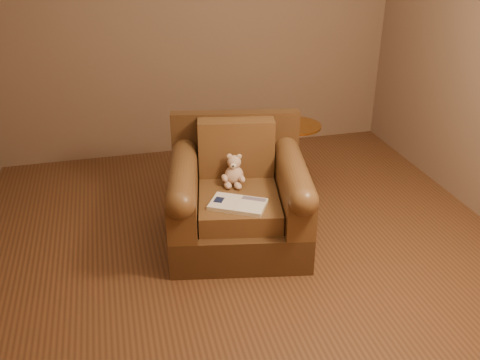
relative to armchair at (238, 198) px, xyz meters
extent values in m
plane|color=brown|center=(0.03, -0.18, -0.35)|extent=(4.00, 4.00, 0.00)
cube|color=#7A5F4B|center=(0.03, 1.82, 1.00)|extent=(4.00, 0.02, 2.70)
cube|color=#7A5F4B|center=(0.03, -2.18, 1.00)|extent=(4.00, 0.02, 2.70)
cube|color=#482E18|center=(-0.01, -0.04, -0.21)|extent=(1.16, 1.12, 0.28)
cube|color=#482E18|center=(0.07, 0.37, 0.24)|extent=(1.00, 0.29, 0.62)
cube|color=brown|center=(-0.02, -0.09, 0.01)|extent=(0.70, 0.79, 0.15)
cube|color=brown|center=(0.05, 0.25, 0.31)|extent=(0.60, 0.27, 0.45)
cube|color=brown|center=(-0.41, -0.02, 0.09)|extent=(0.36, 0.87, 0.32)
cube|color=brown|center=(0.37, -0.17, 0.09)|extent=(0.36, 0.87, 0.32)
cylinder|color=brown|center=(-0.41, -0.02, 0.25)|extent=(0.36, 0.87, 0.20)
cylinder|color=brown|center=(0.37, -0.17, 0.25)|extent=(0.36, 0.87, 0.20)
ellipsoid|color=beige|center=(-0.01, 0.10, 0.15)|extent=(0.14, 0.13, 0.15)
sphere|color=beige|center=(0.00, 0.11, 0.25)|extent=(0.10, 0.10, 0.10)
ellipsoid|color=beige|center=(-0.04, 0.12, 0.30)|extent=(0.04, 0.02, 0.04)
ellipsoid|color=beige|center=(0.03, 0.10, 0.30)|extent=(0.04, 0.02, 0.04)
ellipsoid|color=beige|center=(-0.02, 0.06, 0.24)|extent=(0.05, 0.03, 0.04)
sphere|color=black|center=(-0.03, 0.04, 0.25)|extent=(0.01, 0.01, 0.01)
ellipsoid|color=beige|center=(-0.09, 0.07, 0.15)|extent=(0.05, 0.09, 0.05)
ellipsoid|color=beige|center=(0.04, 0.02, 0.15)|extent=(0.05, 0.09, 0.05)
ellipsoid|color=beige|center=(-0.07, 0.03, 0.11)|extent=(0.06, 0.09, 0.05)
ellipsoid|color=beige|center=(0.00, 0.00, 0.11)|extent=(0.06, 0.09, 0.05)
cube|color=beige|center=(-0.06, -0.25, 0.10)|extent=(0.45, 0.39, 0.03)
cube|color=white|center=(-0.15, -0.21, 0.11)|extent=(0.28, 0.29, 0.00)
cube|color=white|center=(0.02, -0.30, 0.11)|extent=(0.28, 0.29, 0.00)
cube|color=beige|center=(-0.06, -0.25, 0.11)|extent=(0.12, 0.20, 0.00)
cube|color=#0F1638|center=(-0.18, -0.18, 0.11)|extent=(0.09, 0.10, 0.00)
cube|color=slate|center=(0.06, -0.23, 0.11)|extent=(0.17, 0.13, 0.00)
cylinder|color=gold|center=(0.70, 0.70, -0.33)|extent=(0.35, 0.35, 0.03)
cylinder|color=gold|center=(0.70, 0.70, -0.04)|extent=(0.03, 0.03, 0.57)
cylinder|color=gold|center=(0.70, 0.70, 0.26)|extent=(0.44, 0.44, 0.02)
cylinder|color=gold|center=(0.70, 0.70, 0.24)|extent=(0.03, 0.03, 0.02)
camera|label=1|loc=(-0.85, -3.41, 1.92)|focal=40.00mm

